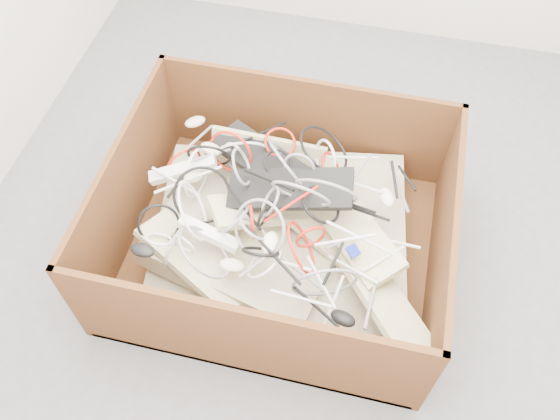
% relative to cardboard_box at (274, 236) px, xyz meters
% --- Properties ---
extents(ground, '(3.00, 3.00, 0.00)m').
position_rel_cardboard_box_xyz_m(ground, '(0.12, 0.16, -0.13)').
color(ground, '#555557').
rests_on(ground, ground).
extents(cardboard_box, '(1.34, 1.12, 0.55)m').
position_rel_cardboard_box_xyz_m(cardboard_box, '(0.00, 0.00, 0.00)').
color(cardboard_box, '#432310').
rests_on(cardboard_box, ground).
extents(keyboard_pile, '(1.21, 0.91, 0.38)m').
position_rel_cardboard_box_xyz_m(keyboard_pile, '(0.04, 0.01, 0.14)').
color(keyboard_pile, beige).
rests_on(keyboard_pile, cardboard_box).
extents(mice_scatter, '(0.99, 0.87, 0.19)m').
position_rel_cardboard_box_xyz_m(mice_scatter, '(-0.10, -0.05, 0.22)').
color(mice_scatter, beige).
rests_on(mice_scatter, keyboard_pile).
extents(power_strip_left, '(0.29, 0.16, 0.12)m').
position_rel_cardboard_box_xyz_m(power_strip_left, '(-0.41, 0.09, 0.22)').
color(power_strip_left, white).
rests_on(power_strip_left, keyboard_pile).
extents(power_strip_right, '(0.26, 0.09, 0.08)m').
position_rel_cardboard_box_xyz_m(power_strip_right, '(-0.21, -0.18, 0.21)').
color(power_strip_right, white).
rests_on(power_strip_right, keyboard_pile).
extents(vga_plug, '(0.06, 0.06, 0.03)m').
position_rel_cardboard_box_xyz_m(vga_plug, '(0.34, -0.13, 0.21)').
color(vga_plug, '#0C20B8').
rests_on(vga_plug, keyboard_pile).
extents(cable_tangle, '(1.12, 0.93, 0.44)m').
position_rel_cardboard_box_xyz_m(cable_tangle, '(-0.05, -0.02, 0.27)').
color(cable_tangle, gray).
rests_on(cable_tangle, keyboard_pile).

